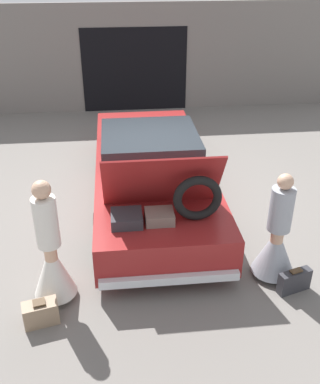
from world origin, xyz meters
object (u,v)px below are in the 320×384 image
Objects in this scene: car at (152,171)px; person_left at (51,259)px; person_right at (276,242)px; suitcase_beside_right_person at (294,281)px; suitcase_beside_left_person at (41,313)px.

car is 3.03× the size of person_left.
suitcase_beside_right_person is at bearing -162.55° from person_right.
car is 2.89m from person_left.
suitcase_beside_left_person is (-0.14, -0.45, -0.47)m from person_left.
suitcase_beside_left_person is at bearing -119.08° from car.
suitcase_beside_right_person is (1.67, -2.69, -0.39)m from car.
person_left is 1.09× the size of person_right.
person_right is (2.98, 0.14, -0.06)m from person_left.
person_right is at bearing 116.63° from suitcase_beside_right_person.
person_right is (1.49, -2.34, 0.02)m from car.
car is 3.31× the size of person_right.
suitcase_beside_left_person is 0.96× the size of suitcase_beside_right_person.
suitcase_beside_right_person is (0.18, -0.36, -0.40)m from person_right.
person_left is at bearing 83.56° from person_right.
person_left is 2.98m from person_right.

